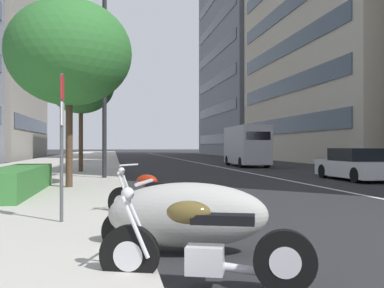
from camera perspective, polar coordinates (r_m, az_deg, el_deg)
sidewalk_right_plaza at (r=35.06m, az=-16.37°, el=-2.52°), size 160.00×8.59×0.15m
lane_centre_stripe at (r=40.51m, az=0.29°, el=-2.33°), size 110.00×0.16×0.01m
motorcycle_under_tarp at (r=4.62m, az=1.38°, el=-13.24°), size 0.92×2.13×1.09m
motorcycle_by_sign_pole at (r=6.02m, az=-0.76°, el=-9.14°), size 1.25×2.29×0.96m
motorcycle_second_in_row at (r=8.60m, az=-4.97°, el=-7.19°), size 1.40×1.78×1.10m
car_approaching_light at (r=20.19m, az=20.35°, el=-2.59°), size 4.26×1.85×1.36m
delivery_van_ahead at (r=31.98m, az=7.00°, el=-0.15°), size 5.94×2.18×2.87m
parking_sign_by_curb at (r=7.94m, az=-16.38°, el=1.89°), size 0.32×0.06×2.56m
street_lamp_with_banners at (r=19.00m, az=-10.17°, el=10.82°), size 1.26×2.41×8.40m
clipped_hedge_bed at (r=13.22m, az=-21.54°, el=-4.37°), size 5.57×1.10×0.71m
street_tree_mid_sidewalk at (r=14.95m, az=-15.50°, el=11.22°), size 3.97×3.97×5.97m
street_tree_near_plaza_corner at (r=23.74m, az=-14.10°, el=7.29°), size 3.42×3.42×5.89m
office_tower_near_left at (r=74.62m, az=8.79°, el=11.11°), size 27.63×15.22×32.38m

